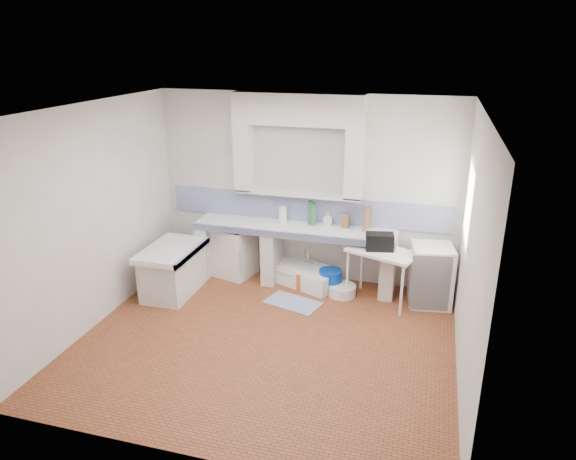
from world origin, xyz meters
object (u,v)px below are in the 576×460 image
(sink, at_px, (305,276))
(side_table, at_px, (381,276))
(fridge, at_px, (431,275))
(stove, at_px, (234,251))

(sink, relative_size, side_table, 1.10)
(sink, relative_size, fridge, 1.20)
(side_table, bearing_deg, fridge, 31.81)
(sink, distance_m, fridge, 1.86)
(sink, height_order, side_table, side_table)
(sink, distance_m, side_table, 1.22)
(stove, xyz_separation_m, sink, (1.14, -0.02, -0.27))
(sink, xyz_separation_m, fridge, (1.83, -0.14, 0.30))
(stove, bearing_deg, sink, 13.38)
(sink, xyz_separation_m, side_table, (1.16, -0.28, 0.26))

